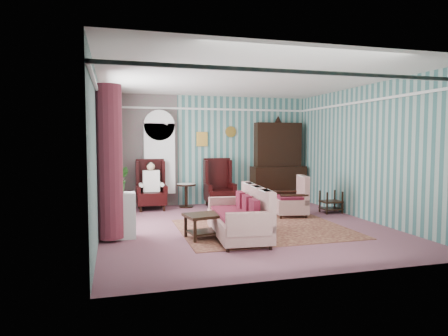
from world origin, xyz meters
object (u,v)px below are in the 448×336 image
object	(u,v)px
wingback_left	(151,185)
plant_stand	(119,216)
dresser_hutch	(278,160)
nest_table	(331,202)
round_side_table	(186,196)
bookcase	(159,164)
coffee_table	(212,225)
floral_armchair	(290,196)
seated_woman	(151,186)
sofa	(238,213)
wingback_right	(220,183)

from	to	relation	value
wingback_left	plant_stand	world-z (taller)	wingback_left
dresser_hutch	nest_table	distance (m)	2.11
wingback_left	round_side_table	size ratio (longest dim) A/B	2.08
bookcase	round_side_table	bearing A→B (deg)	-20.27
coffee_table	floral_armchair	bearing A→B (deg)	33.41
seated_woman	nest_table	xyz separation A→B (m)	(4.07, -1.55, -0.32)
nest_table	sofa	xyz separation A→B (m)	(-2.87, -1.77, 0.18)
seated_woman	round_side_table	size ratio (longest dim) A/B	1.97
wingback_left	seated_woman	xyz separation A→B (m)	(0.00, 0.00, -0.04)
round_side_table	plant_stand	distance (m)	3.36
wingback_right	plant_stand	bearing A→B (deg)	-132.84
nest_table	coffee_table	bearing A→B (deg)	-154.22
coffee_table	nest_table	bearing A→B (deg)	25.78
nest_table	floral_armchair	distance (m)	1.15
plant_stand	coffee_table	distance (m)	1.64
wingback_right	coffee_table	size ratio (longest dim) A/B	1.31
bookcase	dresser_hutch	distance (m)	3.25
nest_table	plant_stand	size ratio (longest dim) A/B	0.68
dresser_hutch	nest_table	bearing A→B (deg)	-72.61
seated_woman	coffee_table	xyz separation A→B (m)	(0.78, -3.14, -0.37)
dresser_hutch	coffee_table	xyz separation A→B (m)	(-2.72, -3.41, -0.96)
coffee_table	dresser_hutch	bearing A→B (deg)	51.43
floral_armchair	dresser_hutch	bearing A→B (deg)	-5.48
bookcase	plant_stand	xyz separation A→B (m)	(-1.05, -3.14, -0.72)
bookcase	round_side_table	world-z (taller)	bookcase
sofa	floral_armchair	world-z (taller)	floral_armchair
wingback_right	round_side_table	distance (m)	0.92
bookcase	dresser_hutch	xyz separation A→B (m)	(3.25, -0.12, 0.06)
sofa	floral_armchair	xyz separation A→B (m)	(1.75, 1.61, 0.01)
seated_woman	round_side_table	bearing A→B (deg)	9.46
bookcase	wingback_right	bearing A→B (deg)	-14.57
wingback_left	coffee_table	xyz separation A→B (m)	(0.78, -3.14, -0.41)
bookcase	seated_woman	world-z (taller)	bookcase
seated_woman	coffee_table	size ratio (longest dim) A/B	1.23
round_side_table	sofa	size ratio (longest dim) A/B	0.33
seated_woman	plant_stand	distance (m)	2.87
bookcase	nest_table	bearing A→B (deg)	-26.92
seated_woman	wingback_right	bearing A→B (deg)	0.00
bookcase	wingback_left	xyz separation A→B (m)	(-0.25, -0.39, -0.50)
bookcase	seated_woman	xyz separation A→B (m)	(-0.25, -0.39, -0.53)
bookcase	wingback_right	size ratio (longest dim) A/B	1.79
bookcase	nest_table	size ratio (longest dim) A/B	4.15
bookcase	round_side_table	distance (m)	1.07
coffee_table	plant_stand	bearing A→B (deg)	166.25
wingback_left	seated_woman	world-z (taller)	wingback_left
bookcase	wingback_left	size ratio (longest dim) A/B	1.79
dresser_hutch	sofa	distance (m)	4.32
wingback_left	wingback_right	world-z (taller)	same
wingback_left	nest_table	distance (m)	4.37
sofa	seated_woman	bearing A→B (deg)	24.47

